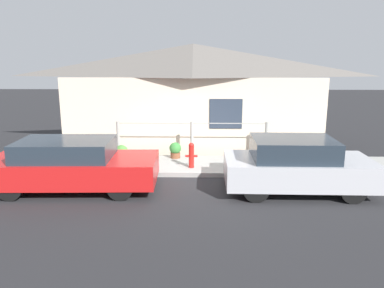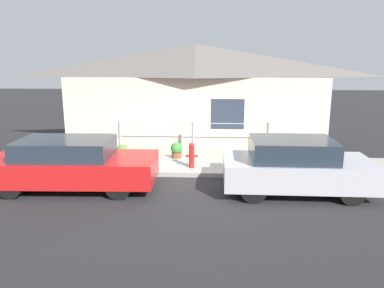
{
  "view_description": "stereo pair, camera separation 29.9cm",
  "coord_description": "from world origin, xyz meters",
  "px_view_note": "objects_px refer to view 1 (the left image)",
  "views": [
    {
      "loc": [
        0.32,
        -10.05,
        3.29
      ],
      "look_at": [
        0.04,
        0.3,
        0.9
      ],
      "focal_mm": 35.0,
      "sensor_mm": 36.0,
      "label": 1
    },
    {
      "loc": [
        0.61,
        -10.04,
        3.29
      ],
      "look_at": [
        0.04,
        0.3,
        0.9
      ],
      "focal_mm": 35.0,
      "sensor_mm": 36.0,
      "label": 2
    }
  ],
  "objects_px": {
    "potted_plant_by_fence": "(122,153)",
    "potted_plant_corner": "(281,153)",
    "car_left": "(72,165)",
    "car_right": "(296,165)",
    "fire_hydrant": "(191,155)",
    "potted_plant_near_hydrant": "(175,150)"
  },
  "relations": [
    {
      "from": "potted_plant_by_fence",
      "to": "car_right",
      "type": "bearing_deg",
      "value": -24.45
    },
    {
      "from": "fire_hydrant",
      "to": "potted_plant_by_fence",
      "type": "relative_size",
      "value": 1.44
    },
    {
      "from": "car_right",
      "to": "potted_plant_by_fence",
      "type": "bearing_deg",
      "value": 156.03
    },
    {
      "from": "car_left",
      "to": "potted_plant_near_hydrant",
      "type": "xyz_separation_m",
      "value": [
        2.43,
        2.67,
        -0.26
      ]
    },
    {
      "from": "fire_hydrant",
      "to": "potted_plant_by_fence",
      "type": "xyz_separation_m",
      "value": [
        -2.19,
        0.62,
        -0.12
      ]
    },
    {
      "from": "car_left",
      "to": "fire_hydrant",
      "type": "height_order",
      "value": "car_left"
    },
    {
      "from": "potted_plant_near_hydrant",
      "to": "potted_plant_by_fence",
      "type": "xyz_separation_m",
      "value": [
        -1.64,
        -0.46,
        0.01
      ]
    },
    {
      "from": "fire_hydrant",
      "to": "potted_plant_near_hydrant",
      "type": "bearing_deg",
      "value": 117.02
    },
    {
      "from": "car_right",
      "to": "potted_plant_corner",
      "type": "relative_size",
      "value": 7.29
    },
    {
      "from": "car_right",
      "to": "potted_plant_near_hydrant",
      "type": "relative_size",
      "value": 7.07
    },
    {
      "from": "fire_hydrant",
      "to": "car_left",
      "type": "bearing_deg",
      "value": -151.91
    },
    {
      "from": "car_left",
      "to": "fire_hydrant",
      "type": "relative_size",
      "value": 5.66
    },
    {
      "from": "car_left",
      "to": "potted_plant_near_hydrant",
      "type": "distance_m",
      "value": 3.62
    },
    {
      "from": "car_left",
      "to": "potted_plant_near_hydrant",
      "type": "bearing_deg",
      "value": 45.54
    },
    {
      "from": "car_left",
      "to": "potted_plant_corner",
      "type": "distance_m",
      "value": 6.21
    },
    {
      "from": "potted_plant_by_fence",
      "to": "potted_plant_corner",
      "type": "distance_m",
      "value": 4.97
    },
    {
      "from": "car_left",
      "to": "car_right",
      "type": "xyz_separation_m",
      "value": [
        5.65,
        0.0,
        0.02
      ]
    },
    {
      "from": "potted_plant_corner",
      "to": "potted_plant_near_hydrant",
      "type": "bearing_deg",
      "value": 173.9
    },
    {
      "from": "potted_plant_by_fence",
      "to": "potted_plant_corner",
      "type": "height_order",
      "value": "potted_plant_by_fence"
    },
    {
      "from": "car_right",
      "to": "potted_plant_by_fence",
      "type": "relative_size",
      "value": 6.94
    },
    {
      "from": "potted_plant_by_fence",
      "to": "potted_plant_corner",
      "type": "xyz_separation_m",
      "value": [
        4.96,
        0.11,
        -0.01
      ]
    },
    {
      "from": "car_left",
      "to": "potted_plant_by_fence",
      "type": "bearing_deg",
      "value": 68.15
    }
  ]
}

